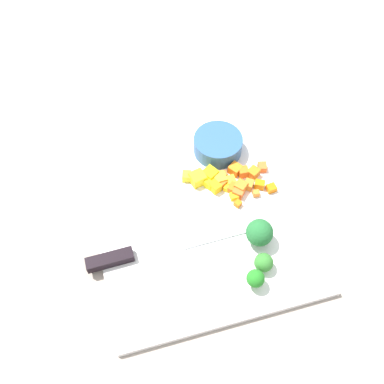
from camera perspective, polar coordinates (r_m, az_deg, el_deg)
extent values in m
plane|color=gray|center=(0.74, 0.00, -0.93)|extent=(4.00, 4.00, 0.00)
cube|color=white|center=(0.74, 0.00, -0.68)|extent=(0.45, 0.34, 0.01)
cylinder|color=#305B8E|center=(0.78, 3.49, 6.34)|extent=(0.09, 0.09, 0.03)
cube|color=silver|center=(0.70, 4.26, -5.24)|extent=(0.03, 0.15, 0.00)
cube|color=black|center=(0.68, -10.94, -8.89)|extent=(0.02, 0.07, 0.02)
cube|color=orange|center=(0.75, 4.24, 2.40)|extent=(0.01, 0.01, 0.01)
cube|color=orange|center=(0.73, 6.55, 0.69)|extent=(0.03, 0.03, 0.02)
cube|color=orange|center=(0.75, 10.58, 0.51)|extent=(0.02, 0.02, 0.01)
cube|color=orange|center=(0.73, 8.57, -0.19)|extent=(0.01, 0.01, 0.01)
cube|color=orange|center=(0.74, 7.62, 0.98)|extent=(0.02, 0.02, 0.01)
cube|color=orange|center=(0.76, 5.80, 3.04)|extent=(0.03, 0.03, 0.02)
cube|color=orange|center=(0.74, 9.04, 0.99)|extent=(0.02, 0.02, 0.01)
cube|color=orange|center=(0.74, 3.87, 1.21)|extent=(0.02, 0.02, 0.01)
cube|color=orange|center=(0.75, 6.88, 2.68)|extent=(0.02, 0.02, 0.02)
cube|color=orange|center=(0.77, 9.39, 3.33)|extent=(0.02, 0.02, 0.01)
cube|color=orange|center=(0.73, 6.25, -0.07)|extent=(0.02, 0.02, 0.02)
cube|color=orange|center=(0.73, 5.58, 0.51)|extent=(0.02, 0.02, 0.01)
cube|color=orange|center=(0.76, 8.22, 2.56)|extent=(0.02, 0.02, 0.02)
cube|color=orange|center=(0.72, 6.16, -1.56)|extent=(0.01, 0.01, 0.01)
cube|color=yellow|center=(0.73, 5.66, -0.57)|extent=(0.01, 0.01, 0.01)
cube|color=yellow|center=(0.74, 2.44, 2.36)|extent=(0.03, 0.03, 0.02)
cube|color=yellow|center=(0.74, 2.25, 1.41)|extent=(0.03, 0.03, 0.02)
cube|color=yellow|center=(0.74, 5.20, 1.47)|extent=(0.02, 0.02, 0.01)
cube|color=yellow|center=(0.74, 4.84, 0.55)|extent=(0.02, 0.02, 0.01)
cube|color=yellow|center=(0.74, -0.78, 2.11)|extent=(0.02, 0.02, 0.02)
cube|color=yellow|center=(0.73, 3.05, 0.83)|extent=(0.02, 0.02, 0.02)
cube|color=yellow|center=(0.74, 0.75, 1.84)|extent=(0.03, 0.03, 0.02)
cube|color=yellow|center=(0.74, 3.75, 1.76)|extent=(0.02, 0.02, 0.02)
cylinder|color=#8DC164|center=(0.67, 9.44, -9.73)|extent=(0.01, 0.01, 0.01)
sphere|color=#357B2E|center=(0.66, 9.59, -9.30)|extent=(0.03, 0.03, 0.03)
cylinder|color=#8DBC58|center=(0.66, 8.34, -11.88)|extent=(0.01, 0.01, 0.02)
sphere|color=#237A22|center=(0.64, 8.51, -11.39)|extent=(0.03, 0.03, 0.03)
cylinder|color=#83B55D|center=(0.69, 8.83, -6.15)|extent=(0.02, 0.02, 0.01)
sphere|color=#246932|center=(0.67, 9.05, -5.40)|extent=(0.04, 0.04, 0.04)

